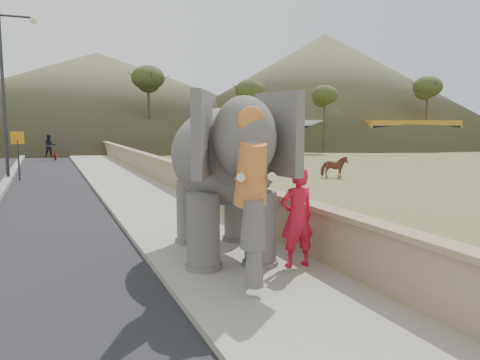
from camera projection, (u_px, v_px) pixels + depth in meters
name	position (u px, v px, depth m)	size (l,w,h in m)	color
ground	(215.00, 254.00, 10.08)	(160.00, 160.00, 0.00)	olive
walkway	(134.00, 190.00, 19.24)	(3.00, 120.00, 0.15)	#9E9687
parapet	(172.00, 177.00, 19.81)	(0.30, 120.00, 1.10)	tan
lamppost	(10.00, 79.00, 22.20)	(1.76, 0.36, 8.00)	#2B2B30
signboard	(18.00, 147.00, 22.56)	(0.60, 0.08, 2.40)	#2D2D33
cow	(334.00, 167.00, 23.87)	(0.61, 1.33, 1.13)	brown
distant_car	(273.00, 144.00, 47.85)	(1.70, 4.23, 1.44)	#B8B9BF
bus_white	(312.00, 135.00, 50.08)	(2.50, 11.00, 3.10)	white
bus_orange	(410.00, 135.00, 50.19)	(2.50, 11.00, 3.10)	orange
hill_right	(324.00, 88.00, 70.51)	(56.00, 56.00, 16.00)	brown
hill_far	(98.00, 97.00, 75.28)	(80.00, 80.00, 14.00)	brown
elephant_and_man	(223.00, 178.00, 9.44)	(2.82, 4.59, 3.12)	slate
motorcyclist	(52.00, 150.00, 35.17)	(1.12, 1.58, 1.98)	maroon
trees	(128.00, 107.00, 35.59)	(48.39, 44.09, 9.51)	#473828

